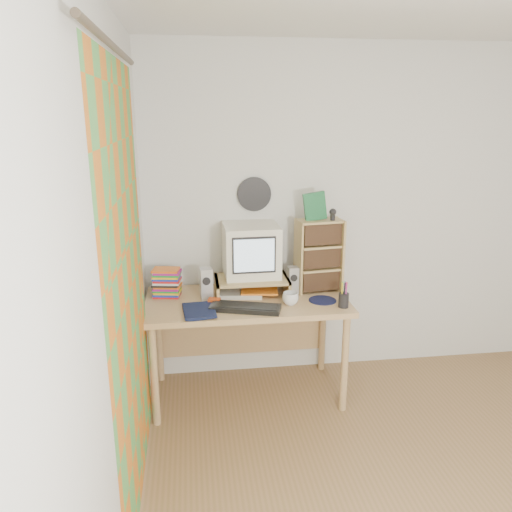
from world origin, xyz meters
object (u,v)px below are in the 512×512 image
object	(u,v)px
keyboard	(245,308)
dvd_stack	(167,279)
mug	(290,299)
diary	(183,310)
cd_rack	(319,256)
desk	(246,313)
crt_monitor	(251,251)

from	to	relation	value
keyboard	dvd_stack	distance (m)	0.63
keyboard	dvd_stack	bearing A→B (deg)	164.30
mug	keyboard	bearing A→B (deg)	-170.00
diary	cd_rack	bearing A→B (deg)	13.59
desk	cd_rack	size ratio (longest dim) A/B	2.65
desk	mug	xyz separation A→B (m)	(0.28, -0.21, 0.18)
keyboard	cd_rack	distance (m)	0.69
keyboard	cd_rack	xyz separation A→B (m)	(0.57, 0.31, 0.25)
crt_monitor	cd_rack	bearing A→B (deg)	-6.48
desk	cd_rack	bearing A→B (deg)	4.52
cd_rack	crt_monitor	bearing A→B (deg)	167.82
crt_monitor	keyboard	xyz separation A→B (m)	(-0.09, -0.35, -0.29)
desk	diary	xyz separation A→B (m)	(-0.44, -0.27, 0.16)
desk	dvd_stack	size ratio (longest dim) A/B	5.42
crt_monitor	diary	size ratio (longest dim) A/B	1.56
cd_rack	mug	distance (m)	0.42
cd_rack	mug	size ratio (longest dim) A/B	4.83
desk	cd_rack	xyz separation A→B (m)	(0.54, 0.04, 0.40)
cd_rack	diary	bearing A→B (deg)	-168.94
keyboard	dvd_stack	xyz separation A→B (m)	(-0.52, 0.33, 0.11)
keyboard	cd_rack	bearing A→B (deg)	45.28
desk	diary	size ratio (longest dim) A/B	5.62
crt_monitor	cd_rack	size ratio (longest dim) A/B	0.73
dvd_stack	crt_monitor	bearing A→B (deg)	11.85
keyboard	dvd_stack	size ratio (longest dim) A/B	1.80
crt_monitor	dvd_stack	distance (m)	0.63
crt_monitor	diary	distance (m)	0.67
desk	crt_monitor	world-z (taller)	crt_monitor
desk	crt_monitor	xyz separation A→B (m)	(0.05, 0.09, 0.44)
cd_rack	mug	world-z (taller)	cd_rack
dvd_stack	diary	size ratio (longest dim) A/B	1.04
dvd_stack	desk	bearing A→B (deg)	3.01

